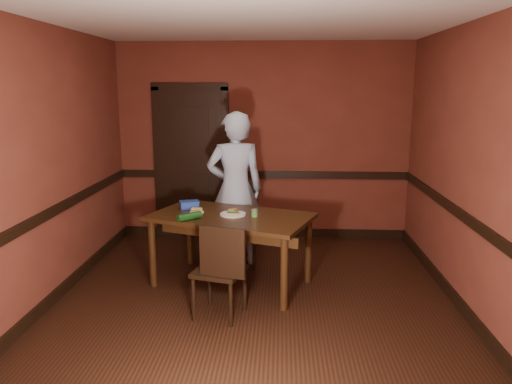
# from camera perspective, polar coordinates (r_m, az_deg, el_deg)

# --- Properties ---
(floor) EXTENTS (4.00, 4.50, 0.01)m
(floor) POSITION_cam_1_polar(r_m,az_deg,el_deg) (5.08, -0.21, -12.51)
(floor) COLOR black
(floor) RESTS_ON ground
(ceiling) EXTENTS (4.00, 4.50, 0.01)m
(ceiling) POSITION_cam_1_polar(r_m,az_deg,el_deg) (4.66, -0.24, 19.33)
(ceiling) COLOR silver
(ceiling) RESTS_ON ground
(wall_back) EXTENTS (4.00, 0.02, 2.70)m
(wall_back) POSITION_cam_1_polar(r_m,az_deg,el_deg) (6.91, 0.83, 5.71)
(wall_back) COLOR maroon
(wall_back) RESTS_ON ground
(wall_front) EXTENTS (4.00, 0.02, 2.70)m
(wall_front) POSITION_cam_1_polar(r_m,az_deg,el_deg) (2.49, -3.15, -5.66)
(wall_front) COLOR maroon
(wall_front) RESTS_ON ground
(wall_left) EXTENTS (0.02, 4.50, 2.70)m
(wall_left) POSITION_cam_1_polar(r_m,az_deg,el_deg) (5.19, -22.88, 2.68)
(wall_left) COLOR maroon
(wall_left) RESTS_ON ground
(wall_right) EXTENTS (0.02, 4.50, 2.70)m
(wall_right) POSITION_cam_1_polar(r_m,az_deg,el_deg) (4.99, 23.41, 2.29)
(wall_right) COLOR maroon
(wall_right) RESTS_ON ground
(dado_back) EXTENTS (4.00, 0.03, 0.10)m
(dado_back) POSITION_cam_1_polar(r_m,az_deg,el_deg) (6.96, 0.81, 2.01)
(dado_back) COLOR black
(dado_back) RESTS_ON ground
(dado_left) EXTENTS (0.03, 4.50, 0.10)m
(dado_left) POSITION_cam_1_polar(r_m,az_deg,el_deg) (5.27, -22.34, -2.15)
(dado_left) COLOR black
(dado_left) RESTS_ON ground
(dado_right) EXTENTS (0.03, 4.50, 0.10)m
(dado_right) POSITION_cam_1_polar(r_m,az_deg,el_deg) (5.07, 22.83, -2.72)
(dado_right) COLOR black
(dado_right) RESTS_ON ground
(baseboard_back) EXTENTS (4.00, 0.03, 0.12)m
(baseboard_back) POSITION_cam_1_polar(r_m,az_deg,el_deg) (7.15, 0.79, -4.63)
(baseboard_back) COLOR black
(baseboard_back) RESTS_ON ground
(baseboard_left) EXTENTS (0.03, 4.50, 0.12)m
(baseboard_left) POSITION_cam_1_polar(r_m,az_deg,el_deg) (5.52, -21.64, -10.64)
(baseboard_left) COLOR black
(baseboard_left) RESTS_ON ground
(baseboard_right) EXTENTS (0.03, 4.50, 0.12)m
(baseboard_right) POSITION_cam_1_polar(r_m,az_deg,el_deg) (5.33, 22.08, -11.50)
(baseboard_right) COLOR black
(baseboard_right) RESTS_ON ground
(door) EXTENTS (1.05, 0.07, 2.20)m
(door) POSITION_cam_1_polar(r_m,az_deg,el_deg) (7.02, -7.39, 3.58)
(door) COLOR black
(door) RESTS_ON ground
(dining_table) EXTENTS (1.87, 1.44, 0.77)m
(dining_table) POSITION_cam_1_polar(r_m,az_deg,el_deg) (5.39, -2.85, -6.62)
(dining_table) COLOR #321C0C
(dining_table) RESTS_ON floor
(chair_far) EXTENTS (0.57, 0.57, 0.97)m
(chair_far) POSITION_cam_1_polar(r_m,az_deg,el_deg) (5.90, -2.56, -3.94)
(chair_far) COLOR black
(chair_far) RESTS_ON floor
(chair_near) EXTENTS (0.52, 0.52, 0.91)m
(chair_near) POSITION_cam_1_polar(r_m,az_deg,el_deg) (4.66, -4.21, -8.79)
(chair_near) COLOR black
(chair_near) RESTS_ON floor
(person) EXTENTS (0.74, 0.57, 1.83)m
(person) POSITION_cam_1_polar(r_m,az_deg,el_deg) (5.89, -2.40, 0.31)
(person) COLOR #A6C3DE
(person) RESTS_ON floor
(sandwich_plate) EXTENTS (0.27, 0.27, 0.07)m
(sandwich_plate) POSITION_cam_1_polar(r_m,az_deg,el_deg) (5.27, -2.65, -2.45)
(sandwich_plate) COLOR white
(sandwich_plate) RESTS_ON dining_table
(sauce_jar) EXTENTS (0.07, 0.07, 0.08)m
(sauce_jar) POSITION_cam_1_polar(r_m,az_deg,el_deg) (5.19, -0.17, -2.42)
(sauce_jar) COLOR #519A41
(sauce_jar) RESTS_ON dining_table
(cheese_saucer) EXTENTS (0.15, 0.15, 0.05)m
(cheese_saucer) POSITION_cam_1_polar(r_m,az_deg,el_deg) (5.41, -6.79, -2.15)
(cheese_saucer) COLOR white
(cheese_saucer) RESTS_ON dining_table
(food_tub) EXTENTS (0.24, 0.20, 0.09)m
(food_tub) POSITION_cam_1_polar(r_m,az_deg,el_deg) (5.58, -7.63, -1.47)
(food_tub) COLOR blue
(food_tub) RESTS_ON dining_table
(wrapped_veg) EXTENTS (0.25, 0.23, 0.07)m
(wrapped_veg) POSITION_cam_1_polar(r_m,az_deg,el_deg) (5.11, -7.63, -2.80)
(wrapped_veg) COLOR #124114
(wrapped_veg) RESTS_ON dining_table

